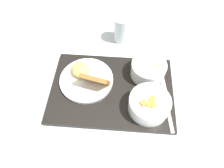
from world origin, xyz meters
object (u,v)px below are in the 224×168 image
Objects in this scene: bowl_salad at (149,104)px; glass_water at (122,30)px; bowl_soup at (148,69)px; plate_main at (87,78)px; spoon at (160,94)px; knife at (165,93)px.

bowl_salad is 1.19× the size of glass_water.
plate_main reaches higher than bowl_soup.
spoon is 0.31m from glass_water.
glass_water reaches higher than spoon.
bowl_soup is 0.21m from glass_water.
glass_water is at bearing -64.45° from bowl_salad.
glass_water reaches higher than knife.
plate_main is 1.13× the size of spoon.
bowl_salad reaches higher than spoon.
plate_main is 0.26m from spoon.
bowl_salad is at bearing 164.02° from plate_main.
bowl_soup reaches higher than knife.
plate_main is at bearing -104.54° from knife.
knife is at bearing 133.81° from bowl_soup.
plate_main reaches higher than spoon.
plate_main is 0.97× the size of knife.
knife is 1.17× the size of spoon.
plate_main reaches higher than bowl_salad.
plate_main is 1.70× the size of glass_water.
bowl_salad is 0.07m from spoon.
knife reaches higher than spoon.
knife is at bearing 128.97° from glass_water.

